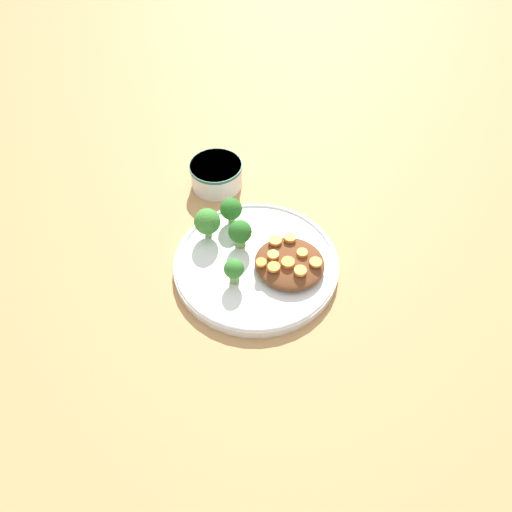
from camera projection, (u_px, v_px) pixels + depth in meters
name	position (u px, v px, depth m)	size (l,w,h in m)	color
ground_plane	(256.00, 268.00, 0.87)	(4.00, 4.00, 0.00)	tan
plate	(256.00, 264.00, 0.86)	(0.28, 0.28, 0.02)	white
dip_bowl	(216.00, 174.00, 0.98)	(0.10, 0.10, 0.05)	silver
stew_mound	(289.00, 263.00, 0.84)	(0.12, 0.11, 0.02)	brown
broccoli_floret_0	(207.00, 222.00, 0.87)	(0.05, 0.05, 0.06)	#7FA85B
broccoli_floret_1	(234.00, 270.00, 0.81)	(0.03, 0.03, 0.05)	#759E51
broccoli_floret_2	(240.00, 233.00, 0.86)	(0.04, 0.04, 0.05)	#759E51
broccoli_floret_3	(231.00, 209.00, 0.89)	(0.04, 0.04, 0.05)	#7FA85B
carrot_slice_0	(302.00, 253.00, 0.83)	(0.02, 0.02, 0.01)	orange
carrot_slice_1	(288.00, 262.00, 0.82)	(0.02, 0.02, 0.01)	orange
carrot_slice_2	(275.00, 240.00, 0.85)	(0.02, 0.02, 0.01)	orange
carrot_slice_3	(316.00, 262.00, 0.82)	(0.02, 0.02, 0.00)	orange
carrot_slice_4	(301.00, 270.00, 0.81)	(0.02, 0.02, 0.01)	orange
carrot_slice_5	(261.00, 262.00, 0.82)	(0.02, 0.02, 0.00)	orange
carrot_slice_6	(274.00, 267.00, 0.82)	(0.02, 0.02, 0.01)	orange
carrot_slice_7	(290.00, 238.00, 0.86)	(0.02, 0.02, 0.01)	orange
carrot_slice_8	(273.00, 255.00, 0.83)	(0.02, 0.02, 0.01)	orange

